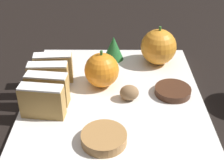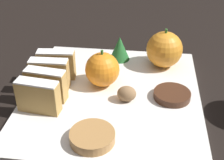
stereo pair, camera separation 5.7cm
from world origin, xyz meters
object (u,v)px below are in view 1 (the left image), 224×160
(chocolate_cookie, at_px, (171,91))
(orange_far, at_px, (157,47))
(walnut, at_px, (128,93))
(orange_near, at_px, (100,70))

(chocolate_cookie, bearing_deg, orange_far, 96.95)
(walnut, height_order, chocolate_cookie, walnut)
(orange_far, bearing_deg, chocolate_cookie, -83.05)
(orange_far, distance_m, chocolate_cookie, 0.13)
(orange_far, height_order, walnut, orange_far)
(orange_far, bearing_deg, orange_near, -142.88)
(orange_near, distance_m, orange_far, 0.15)
(orange_near, bearing_deg, chocolate_cookie, -12.73)
(orange_far, height_order, chocolate_cookie, orange_far)
(orange_far, xyz_separation_m, chocolate_cookie, (0.01, -0.12, -0.03))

